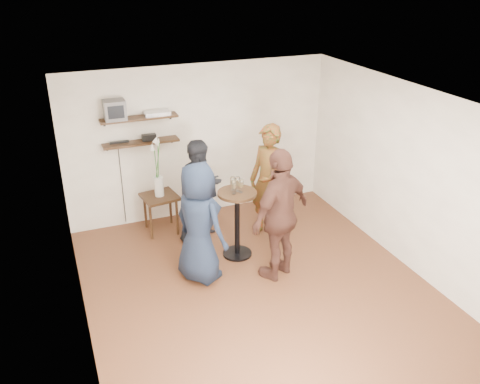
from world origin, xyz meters
name	(u,v)px	position (x,y,z in m)	size (l,w,h in m)	color
room	(259,202)	(0.00, 0.00, 1.30)	(4.58, 5.08, 2.68)	#4F2A19
shelf_upper	(139,118)	(-1.00, 2.38, 1.85)	(1.20, 0.25, 0.04)	black
shelf_lower	(141,142)	(-1.00, 2.38, 1.45)	(1.20, 0.25, 0.04)	black
crt_monitor	(114,110)	(-1.36, 2.38, 2.02)	(0.32, 0.30, 0.30)	#59595B
dvd_deck	(157,113)	(-0.72, 2.38, 1.90)	(0.40, 0.24, 0.06)	silver
radio	(149,137)	(-0.87, 2.38, 1.52)	(0.22, 0.10, 0.10)	black
power_strip	(119,142)	(-1.33, 2.42, 1.48)	(0.30, 0.05, 0.03)	black
side_table	(160,201)	(-0.84, 2.04, 0.53)	(0.61, 0.61, 0.64)	black
vase_lilies	(158,177)	(-0.84, 2.04, 0.97)	(0.20, 0.21, 1.03)	silver
drinks_table	(237,215)	(0.05, 0.89, 0.67)	(0.57, 0.57, 1.04)	black
wine_glass_fl	(234,185)	(-0.01, 0.85, 1.18)	(0.06, 0.06, 0.19)	silver
wine_glass_fr	(241,184)	(0.10, 0.86, 1.18)	(0.07, 0.07, 0.20)	silver
wine_glass_bl	(233,181)	(0.01, 0.97, 1.19)	(0.07, 0.07, 0.21)	silver
wine_glass_br	(238,182)	(0.07, 0.91, 1.19)	(0.07, 0.07, 0.22)	silver
person_plaid	(269,182)	(0.73, 1.28, 0.93)	(0.68, 0.44, 1.85)	#AA2213
person_dark	(201,190)	(-0.27, 1.61, 0.82)	(0.79, 0.62, 1.64)	black
person_navy	(199,223)	(-0.64, 0.52, 0.86)	(0.84, 0.55, 1.72)	#161F33
person_brown	(281,215)	(0.41, 0.19, 0.95)	(1.11, 0.46, 1.89)	#48271E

